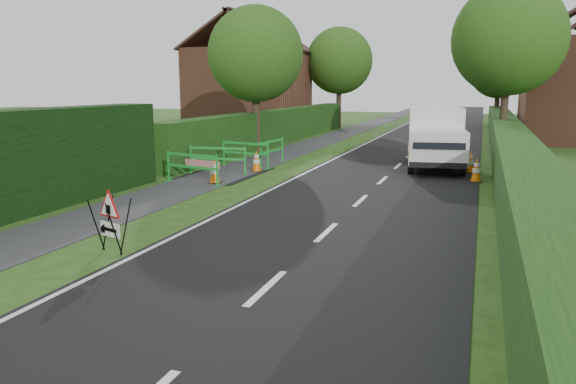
# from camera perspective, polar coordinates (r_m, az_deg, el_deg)

# --- Properties ---
(ground) EXTENTS (120.00, 120.00, 0.00)m
(ground) POSITION_cam_1_polar(r_m,az_deg,el_deg) (9.11, -19.66, -9.55)
(ground) COLOR #244313
(ground) RESTS_ON ground
(road_surface) EXTENTS (6.00, 90.00, 0.02)m
(road_surface) POSITION_cam_1_polar(r_m,az_deg,el_deg) (41.82, 15.00, 6.20)
(road_surface) COLOR black
(road_surface) RESTS_ON ground
(footpath) EXTENTS (2.00, 90.00, 0.02)m
(footpath) POSITION_cam_1_polar(r_m,az_deg,el_deg) (42.57, 7.56, 6.55)
(footpath) COLOR #2D2D30
(footpath) RESTS_ON ground
(hedge_west_far) EXTENTS (1.00, 24.00, 1.80)m
(hedge_west_far) POSITION_cam_1_polar(r_m,az_deg,el_deg) (30.62, -1.07, 5.01)
(hedge_west_far) COLOR #14380F
(hedge_west_far) RESTS_ON ground
(hedge_east) EXTENTS (1.20, 50.00, 1.50)m
(hedge_east) POSITION_cam_1_polar(r_m,az_deg,el_deg) (22.83, 21.45, 2.30)
(hedge_east) COLOR #14380F
(hedge_east) RESTS_ON ground
(house_west) EXTENTS (7.50, 7.40, 7.88)m
(house_west) POSITION_cam_1_polar(r_m,az_deg,el_deg) (39.74, -3.94, 10.49)
(house_west) COLOR brown
(house_west) RESTS_ON ground
(house_east_b) EXTENTS (7.50, 7.40, 7.88)m
(house_east_b) POSITION_cam_1_polar(r_m,az_deg,el_deg) (49.04, 27.08, 9.41)
(house_east_b) COLOR brown
(house_east_b) RESTS_ON ground
(tree_nw) EXTENTS (4.40, 4.40, 6.70)m
(tree_nw) POSITION_cam_1_polar(r_m,az_deg,el_deg) (26.63, -3.32, 13.79)
(tree_nw) COLOR #2D2116
(tree_nw) RESTS_ON ground
(tree_ne) EXTENTS (5.20, 5.20, 7.79)m
(tree_ne) POSITION_cam_1_polar(r_m,az_deg,el_deg) (28.70, 21.53, 14.25)
(tree_ne) COLOR #2D2116
(tree_ne) RESTS_ON ground
(tree_fw) EXTENTS (4.80, 4.80, 7.24)m
(tree_fw) POSITION_cam_1_polar(r_m,az_deg,el_deg) (41.87, 5.24, 13.13)
(tree_fw) COLOR #2D2116
(tree_fw) RESTS_ON ground
(tree_fe) EXTENTS (4.20, 4.20, 6.33)m
(tree_fe) POSITION_cam_1_polar(r_m,az_deg,el_deg) (44.63, 20.66, 11.57)
(tree_fe) COLOR #2D2116
(tree_fe) RESTS_ON ground
(triangle_sign) EXTENTS (0.88, 0.88, 1.02)m
(triangle_sign) POSITION_cam_1_polar(r_m,az_deg,el_deg) (10.82, -17.78, -2.35)
(triangle_sign) COLOR black
(triangle_sign) RESTS_ON ground
(works_van) EXTENTS (2.54, 5.15, 2.26)m
(works_van) POSITION_cam_1_polar(r_m,az_deg,el_deg) (21.83, 14.75, 5.50)
(works_van) COLOR silver
(works_van) RESTS_ON ground
(traffic_cone_0) EXTENTS (0.38, 0.38, 0.79)m
(traffic_cone_0) POSITION_cam_1_polar(r_m,az_deg,el_deg) (19.02, 18.59, 2.12)
(traffic_cone_0) COLOR black
(traffic_cone_0) RESTS_ON ground
(traffic_cone_1) EXTENTS (0.38, 0.38, 0.79)m
(traffic_cone_1) POSITION_cam_1_polar(r_m,az_deg,el_deg) (21.03, 18.04, 2.93)
(traffic_cone_1) COLOR black
(traffic_cone_1) RESTS_ON ground
(traffic_cone_2) EXTENTS (0.38, 0.38, 0.79)m
(traffic_cone_2) POSITION_cam_1_polar(r_m,az_deg,el_deg) (22.71, 16.75, 3.54)
(traffic_cone_2) COLOR black
(traffic_cone_2) RESTS_ON ground
(traffic_cone_3) EXTENTS (0.38, 0.38, 0.79)m
(traffic_cone_3) POSITION_cam_1_polar(r_m,az_deg,el_deg) (17.92, -7.48, 2.09)
(traffic_cone_3) COLOR black
(traffic_cone_3) RESTS_ON ground
(traffic_cone_4) EXTENTS (0.38, 0.38, 0.79)m
(traffic_cone_4) POSITION_cam_1_polar(r_m,az_deg,el_deg) (20.25, -3.23, 3.16)
(traffic_cone_4) COLOR black
(traffic_cone_4) RESTS_ON ground
(ped_barrier_0) EXTENTS (2.09, 0.78, 1.00)m
(ped_barrier_0) POSITION_cam_1_polar(r_m,az_deg,el_deg) (17.86, -9.74, 2.77)
(ped_barrier_0) COLOR green
(ped_barrier_0) RESTS_ON ground
(ped_barrier_1) EXTENTS (2.09, 0.58, 1.00)m
(ped_barrier_1) POSITION_cam_1_polar(r_m,az_deg,el_deg) (19.76, -7.17, 3.60)
(ped_barrier_1) COLOR green
(ped_barrier_1) RESTS_ON ground
(ped_barrier_2) EXTENTS (2.09, 0.71, 1.00)m
(ped_barrier_2) POSITION_cam_1_polar(r_m,az_deg,el_deg) (21.31, -4.37, 4.17)
(ped_barrier_2) COLOR green
(ped_barrier_2) RESTS_ON ground
(ped_barrier_3) EXTENTS (0.51, 2.08, 1.00)m
(ped_barrier_3) POSITION_cam_1_polar(r_m,az_deg,el_deg) (22.04, -1.62, 4.41)
(ped_barrier_3) COLOR green
(ped_barrier_3) RESTS_ON ground
(redwhite_plank) EXTENTS (1.47, 0.38, 0.25)m
(redwhite_plank) POSITION_cam_1_polar(r_m,az_deg,el_deg) (19.37, -8.68, 1.53)
(redwhite_plank) COLOR red
(redwhite_plank) RESTS_ON ground
(hatchback_car) EXTENTS (1.93, 3.59, 1.16)m
(hatchback_car) POSITION_cam_1_polar(r_m,az_deg,el_deg) (33.23, 13.97, 6.16)
(hatchback_car) COLOR white
(hatchback_car) RESTS_ON ground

